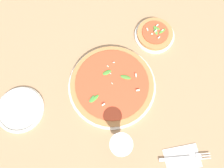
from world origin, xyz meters
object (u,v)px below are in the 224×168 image
at_px(pizza_personal_side, 155,34).
at_px(side_plate_white, 20,109).
at_px(pizza_arugula_main, 112,85).
at_px(wine_glass, 121,145).
at_px(fork, 185,158).

xyz_separation_m(pizza_personal_side, side_plate_white, (-0.57, -0.34, -0.01)).
xyz_separation_m(pizza_arugula_main, side_plate_white, (-0.38, -0.10, -0.01)).
bearing_deg(wine_glass, fork, -10.33).
xyz_separation_m(fork, side_plate_white, (-0.65, 0.20, 0.00)).
bearing_deg(wine_glass, side_plate_white, 159.64).
bearing_deg(wine_glass, pizza_personal_side, 70.84).
distance_m(pizza_arugula_main, side_plate_white, 0.39).
xyz_separation_m(pizza_personal_side, fork, (0.08, -0.53, -0.01)).
xyz_separation_m(wine_glass, fork, (0.25, -0.05, -0.11)).
bearing_deg(pizza_personal_side, wine_glass, -109.16).
relative_size(pizza_arugula_main, pizza_personal_side, 2.04).
bearing_deg(pizza_arugula_main, side_plate_white, -165.44).
bearing_deg(pizza_arugula_main, fork, -46.84).
height_order(pizza_personal_side, side_plate_white, pizza_personal_side).
relative_size(pizza_arugula_main, fork, 1.85).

